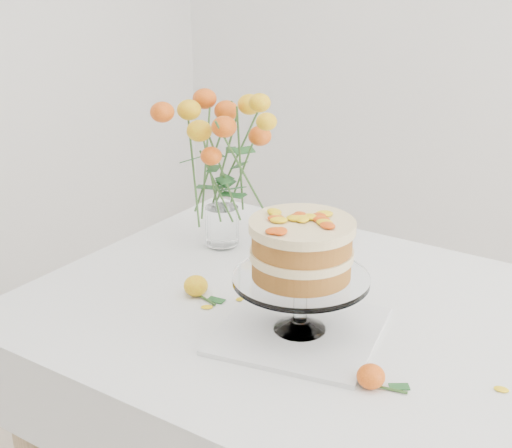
{
  "coord_description": "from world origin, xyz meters",
  "views": [
    {
      "loc": [
        0.52,
        -1.17,
        1.47
      ],
      "look_at": [
        -0.28,
        0.03,
        0.9
      ],
      "focal_mm": 50.0,
      "sensor_mm": 36.0,
      "label": 1
    }
  ],
  "objects": [
    {
      "name": "stray_petal_b",
      "position": [
        -0.02,
        -0.14,
        0.76
      ],
      "size": [
        0.03,
        0.02,
        0.0
      ],
      "primitive_type": "ellipsoid",
      "color": "yellow",
      "rests_on": "table"
    },
    {
      "name": "stray_petal_f",
      "position": [
        0.3,
        -0.08,
        0.76
      ],
      "size": [
        0.03,
        0.02,
        0.0
      ],
      "primitive_type": "ellipsoid",
      "color": "yellow",
      "rests_on": "table"
    },
    {
      "name": "loose_rose_far",
      "position": [
        0.11,
        -0.19,
        0.78
      ],
      "size": [
        0.09,
        0.05,
        0.04
      ],
      "rotation": [
        0.0,
        0.0,
        0.2
      ],
      "color": "#BA3D09",
      "rests_on": "table"
    },
    {
      "name": "napkin",
      "position": [
        -0.09,
        -0.1,
        0.76
      ],
      "size": [
        0.35,
        0.35,
        0.01
      ],
      "primitive_type": "cube",
      "rotation": [
        0.0,
        0.0,
        0.2
      ],
      "color": "white",
      "rests_on": "table"
    },
    {
      "name": "table",
      "position": [
        0.0,
        0.0,
        0.67
      ],
      "size": [
        1.43,
        0.93,
        0.76
      ],
      "color": "tan",
      "rests_on": "ground"
    },
    {
      "name": "stray_petal_a",
      "position": [
        -0.12,
        -0.1,
        0.76
      ],
      "size": [
        0.03,
        0.02,
        0.0
      ],
      "primitive_type": "ellipsoid",
      "color": "yellow",
      "rests_on": "table"
    },
    {
      "name": "stray_petal_c",
      "position": [
        0.02,
        -0.18,
        0.76
      ],
      "size": [
        0.03,
        0.02,
        0.0
      ],
      "primitive_type": "ellipsoid",
      "color": "yellow",
      "rests_on": "table"
    },
    {
      "name": "stray_petal_d",
      "position": [
        -0.26,
        -0.05,
        0.76
      ],
      "size": [
        0.03,
        0.02,
        0.0
      ],
      "primitive_type": "ellipsoid",
      "color": "yellow",
      "rests_on": "table"
    },
    {
      "name": "loose_rose_near",
      "position": [
        -0.36,
        -0.09,
        0.78
      ],
      "size": [
        0.09,
        0.05,
        0.05
      ],
      "rotation": [
        0.0,
        0.0,
        -0.29
      ],
      "color": "yellow",
      "rests_on": "table"
    },
    {
      "name": "stray_petal_e",
      "position": [
        -0.3,
        -0.12,
        0.76
      ],
      "size": [
        0.03,
        0.02,
        0.0
      ],
      "primitive_type": "ellipsoid",
      "color": "yellow",
      "rests_on": "table"
    },
    {
      "name": "rose_vase",
      "position": [
        -0.47,
        0.17,
        1.0
      ],
      "size": [
        0.32,
        0.32,
        0.42
      ],
      "rotation": [
        0.0,
        0.0,
        -0.18
      ],
      "color": "white",
      "rests_on": "table"
    },
    {
      "name": "cake_stand",
      "position": [
        -0.09,
        -0.1,
        0.92
      ],
      "size": [
        0.26,
        0.26,
        0.24
      ],
      "rotation": [
        0.0,
        0.0,
        -0.26
      ],
      "color": "white",
      "rests_on": "napkin"
    }
  ]
}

